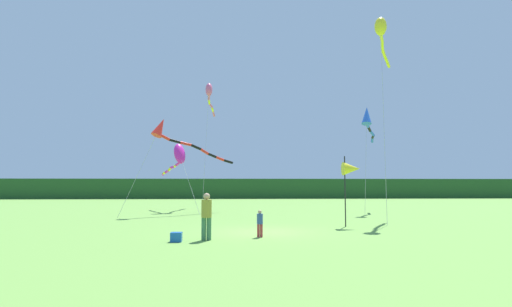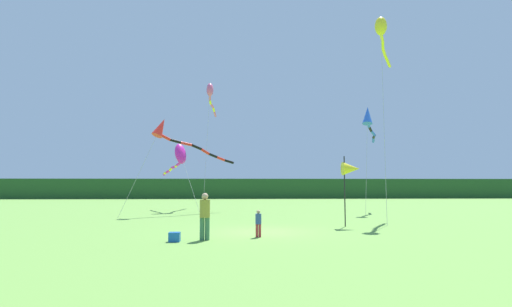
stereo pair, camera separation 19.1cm
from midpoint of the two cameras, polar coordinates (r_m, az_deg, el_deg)
The scene contains 11 objects.
ground_plane at distance 18.57m, azimuth 1.23°, elevation -11.11°, with size 120.00×120.00×0.00m, color #6B9E42.
distant_treeline at distance 63.42m, azimuth -1.65°, elevation -5.02°, with size 108.00×3.18×3.07m, color #234C23.
person_adult at distance 15.88m, azimuth -6.96°, elevation -8.52°, with size 0.40×0.40×1.82m.
person_child at distance 16.67m, azimuth 0.67°, elevation -9.73°, with size 0.24×0.24×1.11m.
cooler_box at distance 15.71m, azimuth -11.19°, elevation -11.59°, with size 0.42×0.37×0.36m, color #1959B2.
banner_flag_pole at distance 21.40m, azimuth 13.60°, elevation -2.21°, with size 0.90×0.70×3.63m.
kite_yellow at distance 27.41m, azimuth 17.67°, elevation 16.16°, with size 3.01×6.47×12.58m.
kite_rainbow at distance 37.47m, azimuth -6.36°, elevation 8.44°, with size 0.70×8.87×11.45m.
kite_red at distance 29.61m, azimuth -11.81°, elevation 2.81°, with size 7.47×6.65×7.01m.
kite_blue at distance 32.20m, azimuth 15.87°, elevation 4.83°, with size 2.63×5.35×8.23m.
kite_magenta at distance 33.00m, azimuth -10.73°, elevation -0.34°, with size 3.98×6.87×5.60m.
Camera 2 is at (-1.20, -18.41, 2.15)m, focal length 28.07 mm.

